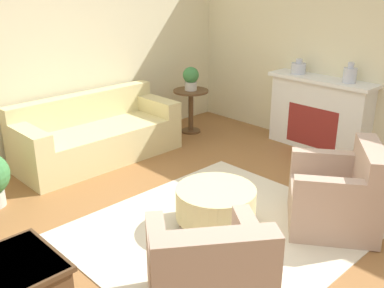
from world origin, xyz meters
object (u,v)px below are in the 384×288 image
couch (97,136)px  side_table (191,104)px  armchair_left (208,280)px  armchair_right (338,196)px  vase_mantel_far (350,75)px  ottoman_table (216,203)px  vase_mantel_near (299,68)px  potted_plant_on_side_table (191,78)px

couch → side_table: (1.69, -0.10, 0.15)m
armchair_left → armchair_right: same height
armchair_left → armchair_right: (1.87, -0.00, 0.00)m
armchair_left → armchair_right: size_ratio=1.00×
vase_mantel_far → couch: bearing=137.3°
ottoman_table → side_table: side_table is taller
vase_mantel_near → vase_mantel_far: vase_mantel_far is taller
potted_plant_on_side_table → couch: bearing=176.5°
couch → vase_mantel_near: (2.49, -1.51, 0.82)m
couch → armchair_left: size_ratio=1.92×
side_table → potted_plant_on_side_table: size_ratio=1.90×
armchair_right → side_table: size_ratio=1.68×
couch → side_table: size_ratio=3.22×
side_table → vase_mantel_near: vase_mantel_near is taller
vase_mantel_near → armchair_right: bearing=-135.8°
vase_mantel_near → couch: bearing=148.8°
armchair_right → ottoman_table: 1.23m
vase_mantel_far → armchair_left: bearing=-165.9°
armchair_left → vase_mantel_near: 4.09m
armchair_left → potted_plant_on_side_table: 4.24m
armchair_right → vase_mantel_far: 2.14m
armchair_left → vase_mantel_far: vase_mantel_far is taller
vase_mantel_near → ottoman_table: bearing=-161.7°
couch → potted_plant_on_side_table: size_ratio=6.12×
couch → ottoman_table: bearing=-94.0°
ottoman_table → vase_mantel_far: 2.80m
couch → armchair_left: (-1.14, -3.22, 0.02)m
ottoman_table → potted_plant_on_side_table: bearing=51.0°
side_table → armchair_left: bearing=-132.2°
side_table → armchair_right: bearing=-107.0°
ottoman_table → potted_plant_on_side_table: 3.01m
vase_mantel_far → potted_plant_on_side_table: bearing=110.1°
armchair_right → potted_plant_on_side_table: size_ratio=3.19×
armchair_right → potted_plant_on_side_table: potted_plant_on_side_table is taller
vase_mantel_near → vase_mantel_far: 0.79m
ottoman_table → armchair_left: bearing=-139.5°
vase_mantel_near → vase_mantel_far: size_ratio=0.79×
armchair_right → side_table: bearing=73.0°
couch → side_table: 1.70m
side_table → potted_plant_on_side_table: potted_plant_on_side_table is taller
armchair_right → potted_plant_on_side_table: bearing=73.0°
couch → armchair_left: 3.41m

